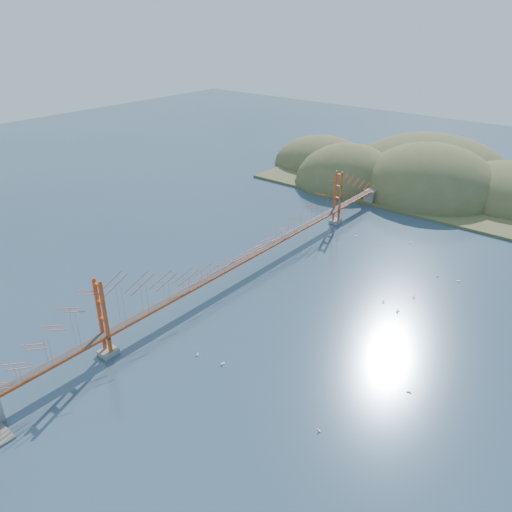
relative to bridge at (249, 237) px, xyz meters
The scene contains 14 objects.
ground 7.01m from the bridge, 90.00° to the right, with size 320.00×320.00×0.00m, color #2E445D.
bridge is the anchor object (origin of this frame).
far_headlands 68.73m from the bridge, 88.14° to the left, with size 84.00×58.00×25.00m.
sailboat_12 28.09m from the bridge, 75.19° to the left, with size 0.55×0.52×0.62m.
sailboat_4 37.19m from the bridge, 34.19° to the left, with size 0.69×0.69×0.73m.
sailboat_10 25.47m from the bridge, 66.97° to the right, with size 0.58×0.58×0.63m.
sailboat_0 26.67m from the bridge, 58.06° to the right, with size 0.58×0.63×0.70m.
sailboat_7 34.16m from the bridge, 37.03° to the left, with size 0.57×0.57×0.62m.
sailboat_1 24.96m from the bridge, 14.45° to the left, with size 0.54×0.54×0.57m.
sailboat_3 35.56m from the bridge, 60.53° to the left, with size 0.57×0.48×0.67m.
sailboat_16 29.31m from the bridge, 21.53° to the left, with size 0.55×0.55×0.58m.
sailboat_6 38.80m from the bridge, 38.30° to the right, with size 0.55×0.55×0.59m.
sailboat_13 37.64m from the bridge, 17.85° to the right, with size 0.59×0.56×0.66m.
sailboat_14 27.54m from the bridge, 10.48° to the left, with size 0.62×0.66×0.74m.
Camera 1 is at (50.54, -60.05, 42.75)m, focal length 35.00 mm.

